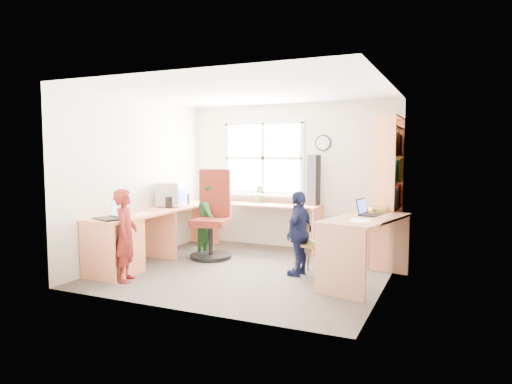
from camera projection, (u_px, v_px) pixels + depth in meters
room at (252, 181)px, 6.16m from camera, size 3.64×3.44×2.44m
l_desk at (156, 234)px, 6.41m from camera, size 2.38×2.95×0.75m
right_desk at (366, 236)px, 5.53m from camera, size 0.95×1.52×0.82m
bookshelf at (388, 194)px, 6.51m from camera, size 0.30×1.02×2.10m
swivel_chair at (212, 220)px, 6.94m from camera, size 0.73×0.73×1.34m
wooden_chair at (308, 239)px, 5.96m from camera, size 0.44×0.44×0.86m
crt_monitor at (171, 194)px, 7.13m from camera, size 0.43×0.40×0.38m
laptop_left at (113, 214)px, 5.81m from camera, size 0.44×0.41×0.25m
laptop_right at (367, 211)px, 5.70m from camera, size 0.29×0.33×0.21m
speaker_a at (169, 202)px, 6.96m from camera, size 0.10×0.10×0.17m
speaker_b at (186, 199)px, 7.43m from camera, size 0.11×0.11×0.18m
cd_tower at (314, 180)px, 7.29m from camera, size 0.20×0.19×0.81m
game_box at (374, 210)px, 5.96m from camera, size 0.32×0.32×0.06m
paper_a at (143, 214)px, 6.28m from camera, size 0.25×0.32×0.00m
paper_b at (360, 220)px, 5.24m from camera, size 0.23×0.32×0.00m
potted_plant at (259, 194)px, 7.68m from camera, size 0.18×0.16×0.30m
person_red at (126, 235)px, 5.63m from camera, size 0.43×0.50×1.15m
person_green at (210, 218)px, 7.18m from camera, size 0.51×0.61×1.12m
person_navy at (299, 233)px, 5.92m from camera, size 0.34×0.67×1.10m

